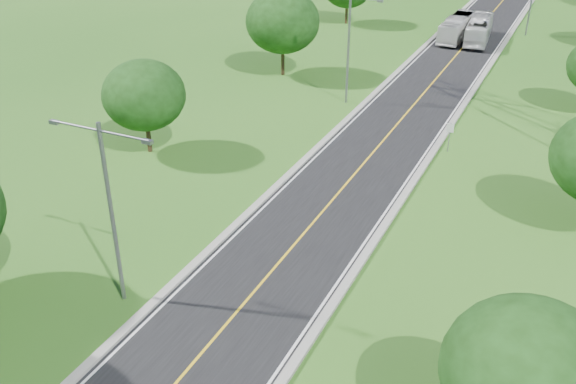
# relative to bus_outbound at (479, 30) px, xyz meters

# --- Properties ---
(ground) EXTENTS (260.00, 260.00, 0.00)m
(ground) POSITION_rel_bus_outbound_xyz_m (-1.05, -12.01, -1.53)
(ground) COLOR #265819
(ground) RESTS_ON ground
(road) EXTENTS (8.00, 150.00, 0.06)m
(road) POSITION_rel_bus_outbound_xyz_m (-1.05, -6.01, -1.50)
(road) COLOR black
(road) RESTS_ON ground
(curb_left) EXTENTS (0.50, 150.00, 0.22)m
(curb_left) POSITION_rel_bus_outbound_xyz_m (-5.30, -6.01, -1.42)
(curb_left) COLOR gray
(curb_left) RESTS_ON ground
(curb_right) EXTENTS (0.50, 150.00, 0.22)m
(curb_right) POSITION_rel_bus_outbound_xyz_m (3.20, -6.01, -1.42)
(curb_right) COLOR gray
(curb_right) RESTS_ON ground
(speed_limit_sign) EXTENTS (0.55, 0.09, 2.40)m
(speed_limit_sign) POSITION_rel_bus_outbound_xyz_m (4.15, -34.02, 0.07)
(speed_limit_sign) COLOR slate
(speed_limit_sign) RESTS_ON ground
(streetlight_near_left) EXTENTS (5.90, 0.25, 10.00)m
(streetlight_near_left) POSITION_rel_bus_outbound_xyz_m (-7.05, -60.01, 4.41)
(streetlight_near_left) COLOR slate
(streetlight_near_left) RESTS_ON ground
(streetlight_mid_left) EXTENTS (5.90, 0.25, 10.00)m
(streetlight_mid_left) POSITION_rel_bus_outbound_xyz_m (-7.05, -27.01, 4.41)
(streetlight_mid_left) COLOR slate
(streetlight_mid_left) RESTS_ON ground
(tree_lb) EXTENTS (6.30, 6.30, 7.33)m
(tree_lb) POSITION_rel_bus_outbound_xyz_m (-17.05, -44.01, 3.11)
(tree_lb) COLOR black
(tree_lb) RESTS_ON ground
(tree_lc) EXTENTS (7.56, 7.56, 8.79)m
(tree_lc) POSITION_rel_bus_outbound_xyz_m (-16.05, -22.01, 4.04)
(tree_lc) COLOR black
(tree_lc) RESTS_ON ground
(tree_ra) EXTENTS (6.30, 6.30, 7.33)m
(tree_ra) POSITION_rel_bus_outbound_xyz_m (12.95, -62.01, 3.11)
(tree_ra) COLOR black
(tree_ra) RESTS_ON ground
(bus_outbound) EXTENTS (3.42, 10.75, 2.95)m
(bus_outbound) POSITION_rel_bus_outbound_xyz_m (0.00, 0.00, 0.00)
(bus_outbound) COLOR silver
(bus_outbound) RESTS_ON road
(bus_inbound) EXTENTS (2.66, 10.37, 2.87)m
(bus_inbound) POSITION_rel_bus_outbound_xyz_m (-2.68, -0.03, -0.04)
(bus_inbound) COLOR silver
(bus_inbound) RESTS_ON road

